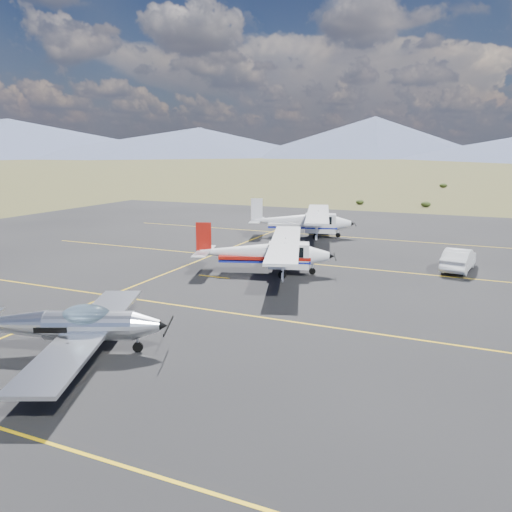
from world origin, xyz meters
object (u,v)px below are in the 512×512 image
Objects in this scene: aircraft_cessna at (265,252)px; sedan at (459,259)px; aircraft_plain at (303,220)px; aircraft_low_wing at (66,325)px.

aircraft_cessna reaches higher than sedan.
aircraft_cessna is 0.93× the size of aircraft_plain.
aircraft_plain is 3.03× the size of sedan.
aircraft_cessna is (1.96, 13.83, 0.29)m from aircraft_low_wing.
aircraft_plain is at bearing 66.18° from aircraft_low_wing.
sedan is (12.46, 19.35, -0.35)m from aircraft_low_wing.
aircraft_low_wing reaches higher than sedan.
aircraft_cessna is 11.88m from sedan.
aircraft_plain is (-0.07, 26.88, 0.38)m from aircraft_low_wing.
aircraft_low_wing is 26.88m from aircraft_plain.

